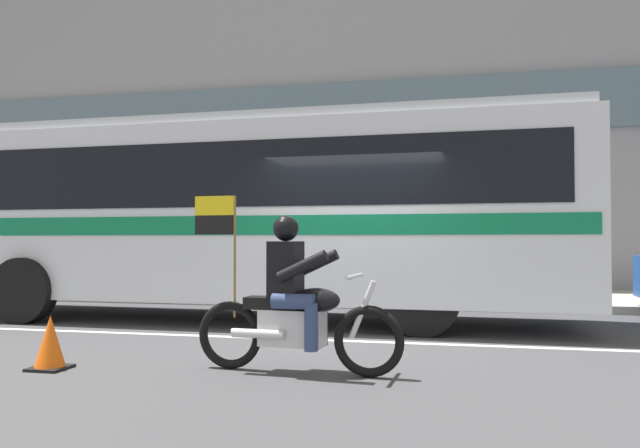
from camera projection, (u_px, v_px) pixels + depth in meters
name	position (u px, v px, depth m)	size (l,w,h in m)	color
ground_plane	(352.00, 334.00, 8.68)	(60.00, 60.00, 0.00)	#3D3D3F
sidewalk_curb	(390.00, 296.00, 13.66)	(28.00, 3.80, 0.15)	#A39E93
lane_center_stripe	(344.00, 341.00, 8.09)	(26.60, 0.14, 0.01)	silver
office_building_facade	(399.00, 33.00, 16.06)	(28.00, 0.89, 13.31)	gray
transit_bus	(247.00, 206.00, 10.31)	(10.73, 2.86, 3.22)	silver
motorcycle_with_rider	(295.00, 305.00, 6.18)	(2.19, 0.64, 1.78)	black
fire_hydrant	(533.00, 282.00, 11.79)	(0.22, 0.30, 0.75)	gold
traffic_cone	(50.00, 344.00, 6.33)	(0.36, 0.36, 0.55)	#EA590F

